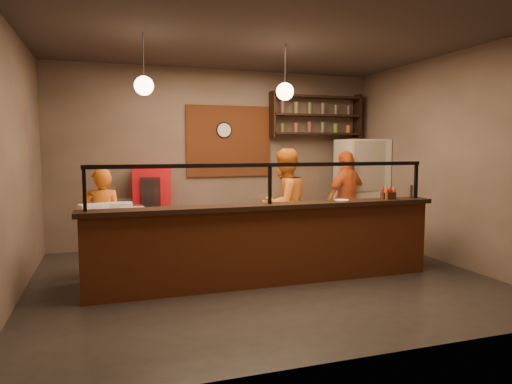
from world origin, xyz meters
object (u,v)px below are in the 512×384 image
object	(u,v)px
cook_left	(103,222)
pizza_dough	(310,209)
condiment_caddy	(388,195)
wall_clock	(224,130)
cook_mid	(284,205)
fridge	(361,191)
cook_right	(346,200)
pepper_mill	(411,191)
red_cooler	(153,209)

from	to	relation	value
cook_left	pizza_dough	size ratio (longest dim) A/B	2.68
condiment_caddy	wall_clock	bearing A→B (deg)	121.38
wall_clock	cook_mid	xyz separation A→B (m)	(0.58, -1.57, -1.22)
cook_mid	fridge	distance (m)	2.13
cook_left	condiment_caddy	xyz separation A→B (m)	(3.82, -1.16, 0.36)
pizza_dough	condiment_caddy	distance (m)	1.11
wall_clock	cook_right	xyz separation A→B (m)	(1.95, -1.10, -1.24)
cook_left	cook_mid	bearing A→B (deg)	-177.89
pepper_mill	cook_right	bearing A→B (deg)	94.71
fridge	cook_right	bearing A→B (deg)	-138.70
wall_clock	cook_mid	world-z (taller)	wall_clock
wall_clock	condiment_caddy	xyz separation A→B (m)	(1.67, -2.75, -0.99)
fridge	red_cooler	bearing A→B (deg)	177.96
fridge	condiment_caddy	size ratio (longest dim) A/B	10.90
cook_mid	pizza_dough	size ratio (longest dim) A/B	3.15
condiment_caddy	red_cooler	bearing A→B (deg)	141.05
cook_mid	wall_clock	bearing A→B (deg)	-92.17
red_cooler	condiment_caddy	distance (m)	3.89
cook_left	cook_right	xyz separation A→B (m)	(4.10, 0.49, 0.11)
red_cooler	condiment_caddy	size ratio (longest dim) A/B	8.21
wall_clock	pizza_dough	world-z (taller)	wall_clock
pepper_mill	condiment_caddy	bearing A→B (deg)	-175.05
pizza_dough	red_cooler	bearing A→B (deg)	135.07
red_cooler	pizza_dough	bearing A→B (deg)	-37.34
fridge	pepper_mill	world-z (taller)	fridge
pizza_dough	condiment_caddy	bearing A→B (deg)	-23.25
cook_left	pepper_mill	world-z (taller)	cook_left
cook_mid	red_cooler	xyz separation A→B (m)	(-1.92, 1.26, -0.15)
cook_mid	condiment_caddy	distance (m)	1.62
wall_clock	fridge	size ratio (longest dim) A/B	0.16
cook_left	fridge	size ratio (longest dim) A/B	0.78
red_cooler	pizza_dough	size ratio (longest dim) A/B	2.60
cook_right	condiment_caddy	size ratio (longest dim) A/B	9.71
cook_left	cook_mid	distance (m)	2.73
cook_right	red_cooler	bearing A→B (deg)	-35.68
cook_right	red_cooler	xyz separation A→B (m)	(-3.29, 0.79, -0.13)
cook_left	condiment_caddy	size ratio (longest dim) A/B	8.46
cook_mid	red_cooler	world-z (taller)	cook_mid
wall_clock	cook_left	size ratio (longest dim) A/B	0.20
wall_clock	condiment_caddy	size ratio (longest dim) A/B	1.69
cook_left	pizza_dough	distance (m)	2.92
wall_clock	pepper_mill	world-z (taller)	wall_clock
wall_clock	red_cooler	size ratio (longest dim) A/B	0.21
cook_left	cook_mid	xyz separation A→B (m)	(2.73, 0.02, 0.13)
wall_clock	red_cooler	distance (m)	1.94
cook_mid	fridge	xyz separation A→B (m)	(1.92, 0.90, 0.08)
cook_mid	cook_left	bearing A→B (deg)	-21.90
wall_clock	pizza_dough	distance (m)	2.69
wall_clock	cook_right	world-z (taller)	wall_clock
pizza_dough	cook_left	bearing A→B (deg)	165.61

